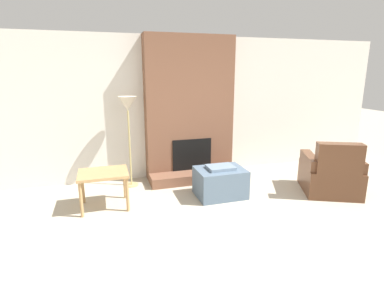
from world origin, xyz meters
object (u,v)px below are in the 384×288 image
object	(u,v)px
side_table	(103,177)
floor_lamp_left	(128,109)
ottoman	(220,182)
armchair	(331,176)

from	to	relation	value
side_table	floor_lamp_left	distance (m)	1.26
ottoman	floor_lamp_left	size ratio (longest dim) A/B	0.49
ottoman	side_table	size ratio (longest dim) A/B	1.09
ottoman	armchair	distance (m)	1.84
side_table	armchair	bearing A→B (deg)	-8.52
floor_lamp_left	ottoman	bearing A→B (deg)	-33.68
armchair	floor_lamp_left	world-z (taller)	floor_lamp_left
ottoman	side_table	bearing A→B (deg)	176.16
side_table	ottoman	bearing A→B (deg)	-3.84
ottoman	armchair	world-z (taller)	armchair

